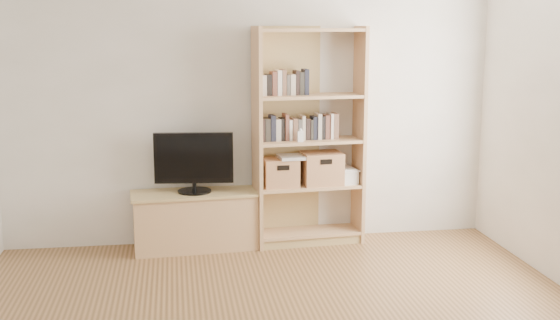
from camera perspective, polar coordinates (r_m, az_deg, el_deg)
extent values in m
cube|color=beige|center=(6.44, -2.45, 4.70)|extent=(4.50, 0.02, 2.60)
cube|color=tan|center=(6.41, -6.90, -4.98)|extent=(1.12, 0.49, 0.50)
cube|color=tan|center=(6.39, 2.36, 1.88)|extent=(1.02, 0.44, 1.99)
cube|color=black|center=(6.28, -7.02, -0.18)|extent=(0.70, 0.12, 0.55)
cube|color=#2C201D|center=(6.39, 2.31, 2.69)|extent=(0.83, 0.22, 0.22)
cube|color=#2C201D|center=(6.29, 0.39, 6.21)|extent=(0.39, 0.18, 0.20)
cube|color=white|center=(6.25, 1.66, 1.93)|extent=(0.05, 0.04, 0.10)
cube|color=#AF754F|center=(6.37, 0.05, -1.01)|extent=(0.32, 0.27, 0.25)
cube|color=#AF754F|center=(6.47, 3.39, -0.66)|extent=(0.38, 0.32, 0.30)
cube|color=silver|center=(6.37, 1.48, 0.28)|extent=(0.38, 0.28, 0.03)
cube|color=silver|center=(6.55, 5.23, -1.32)|extent=(0.23, 0.29, 0.12)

